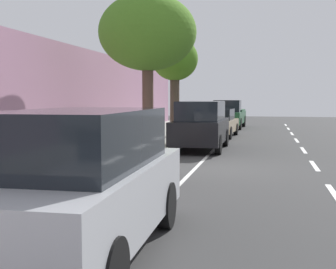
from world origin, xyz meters
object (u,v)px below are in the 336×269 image
at_px(parked_sedan_tan_second, 218,123).
at_px(street_tree_near_cyclist, 175,61).
at_px(bicycle_at_curb, 142,167).
at_px(cyclist_with_backpack, 138,141).
at_px(parked_suv_black_mid, 201,125).
at_px(parked_suv_silver_far, 82,181).
at_px(fire_hydrant, 181,130).
at_px(parked_pickup_green_nearest, 229,115).
at_px(street_tree_mid_block, 148,34).

height_order(parked_sedan_tan_second, street_tree_near_cyclist, street_tree_near_cyclist).
distance_m(bicycle_at_curb, street_tree_near_cyclist, 11.97).
distance_m(cyclist_with_backpack, street_tree_near_cyclist, 11.35).
height_order(parked_suv_black_mid, parked_suv_silver_far, same).
distance_m(cyclist_with_backpack, fire_hydrant, 9.80).
distance_m(parked_pickup_green_nearest, bicycle_at_curb, 20.27).
bearing_deg(street_tree_near_cyclist, bicycle_at_curb, 97.33).
height_order(parked_suv_black_mid, fire_hydrant, parked_suv_black_mid).
xyz_separation_m(parked_pickup_green_nearest, parked_suv_black_mid, (0.08, 12.99, 0.13)).
bearing_deg(parked_sedan_tan_second, street_tree_mid_block, 74.77).
xyz_separation_m(parked_sedan_tan_second, fire_hydrant, (1.43, 3.15, -0.16)).
bearing_deg(cyclist_with_backpack, parked_suv_black_mid, -95.87).
bearing_deg(street_tree_near_cyclist, parked_suv_silver_far, 97.19).
relative_size(parked_suv_silver_far, cyclist_with_backpack, 2.89).
height_order(parked_suv_black_mid, bicycle_at_curb, parked_suv_black_mid).
distance_m(parked_suv_silver_far, cyclist_with_backpack, 5.79).
bearing_deg(street_tree_mid_block, parked_suv_black_mid, -147.87).
bearing_deg(parked_pickup_green_nearest, parked_sedan_tan_second, 89.79).
xyz_separation_m(parked_pickup_green_nearest, bicycle_at_curb, (0.56, 20.26, -0.53)).
distance_m(parked_pickup_green_nearest, cyclist_with_backpack, 19.84).
height_order(parked_pickup_green_nearest, fire_hydrant, parked_pickup_green_nearest).
relative_size(parked_pickup_green_nearest, cyclist_with_backpack, 3.27).
relative_size(parked_pickup_green_nearest, street_tree_near_cyclist, 1.07).
distance_m(parked_sedan_tan_second, parked_suv_black_mid, 6.10).
height_order(bicycle_at_curb, fire_hydrant, fire_hydrant).
distance_m(cyclist_with_backpack, street_tree_mid_block, 6.79).
bearing_deg(cyclist_with_backpack, parked_pickup_green_nearest, -92.26).
distance_m(parked_suv_black_mid, bicycle_at_curb, 7.31).
xyz_separation_m(parked_suv_black_mid, parked_suv_silver_far, (-0.16, 12.55, 0.00)).
bearing_deg(street_tree_mid_block, street_tree_near_cyclist, -90.00).
height_order(street_tree_near_cyclist, fire_hydrant, street_tree_near_cyclist).
distance_m(parked_suv_silver_far, street_tree_mid_block, 12.08).
distance_m(parked_sedan_tan_second, cyclist_with_backpack, 12.94).
relative_size(parked_sedan_tan_second, street_tree_mid_block, 0.75).
bearing_deg(cyclist_with_backpack, parked_suv_silver_far, 98.56).
distance_m(parked_suv_silver_far, street_tree_near_cyclist, 17.00).
height_order(parked_suv_silver_far, cyclist_with_backpack, parked_suv_silver_far).
distance_m(parked_sedan_tan_second, fire_hydrant, 3.46).
relative_size(parked_sedan_tan_second, bicycle_at_curb, 3.19).
bearing_deg(cyclist_with_backpack, street_tree_near_cyclist, -83.54).
xyz_separation_m(cyclist_with_backpack, street_tree_mid_block, (1.23, -5.61, 3.62)).
bearing_deg(parked_suv_black_mid, parked_sedan_tan_second, -90.52).
bearing_deg(fire_hydrant, parked_sedan_tan_second, -114.43).
distance_m(parked_suv_silver_far, bicycle_at_curb, 5.37).
bearing_deg(fire_hydrant, street_tree_near_cyclist, -63.32).
height_order(parked_sedan_tan_second, fire_hydrant, parked_sedan_tan_second).
xyz_separation_m(parked_suv_black_mid, cyclist_with_backpack, (0.70, 6.83, -0.04)).
xyz_separation_m(parked_pickup_green_nearest, street_tree_near_cyclist, (2.02, 8.93, 3.05)).
height_order(parked_pickup_green_nearest, street_tree_mid_block, street_tree_mid_block).
relative_size(cyclist_with_backpack, street_tree_mid_block, 0.27).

